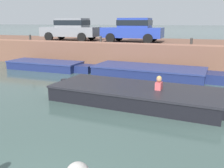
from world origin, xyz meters
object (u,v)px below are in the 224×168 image
object	(u,v)px
mooring_bollard_mid	(101,39)
car_leftmost_grey	(71,28)
motorboat_passing	(142,95)
boat_moored_west_navy	(48,65)
car_left_inner_blue	(133,29)
boat_moored_central_navy	(154,72)
mooring_bollard_west	(30,37)
mooring_bollard_east	(191,41)

from	to	relation	value
mooring_bollard_mid	car_leftmost_grey	bearing A→B (deg)	154.41
motorboat_passing	boat_moored_west_navy	bearing A→B (deg)	146.66
boat_moored_west_navy	car_left_inner_blue	size ratio (longest dim) A/B	1.40
boat_moored_central_navy	mooring_bollard_west	world-z (taller)	mooring_bollard_west
car_left_inner_blue	boat_moored_west_navy	bearing A→B (deg)	-144.33
boat_moored_west_navy	mooring_bollard_west	bearing A→B (deg)	143.63
boat_moored_central_navy	motorboat_passing	world-z (taller)	motorboat_passing
car_leftmost_grey	mooring_bollard_east	world-z (taller)	car_leftmost_grey
boat_moored_central_navy	car_leftmost_grey	distance (m)	7.57
boat_moored_central_navy	mooring_bollard_east	xyz separation A→B (m)	(1.72, 1.93, 1.50)
boat_moored_west_navy	car_leftmost_grey	xyz separation A→B (m)	(-0.04, 3.22, 2.12)
motorboat_passing	mooring_bollard_mid	size ratio (longest dim) A/B	16.40
boat_moored_central_navy	boat_moored_west_navy	bearing A→B (deg)	179.70
boat_moored_west_navy	motorboat_passing	world-z (taller)	motorboat_passing
boat_moored_central_navy	mooring_bollard_mid	xyz separation A→B (m)	(-3.75, 1.93, 1.50)
boat_moored_west_navy	boat_moored_central_navy	bearing A→B (deg)	-0.30
mooring_bollard_west	boat_moored_west_navy	bearing A→B (deg)	-36.37
motorboat_passing	mooring_bollard_east	xyz separation A→B (m)	(1.38, 6.38, 1.48)
car_left_inner_blue	mooring_bollard_west	bearing A→B (deg)	-169.44
motorboat_passing	car_left_inner_blue	distance (m)	8.30
car_leftmost_grey	mooring_bollard_east	bearing A→B (deg)	-9.11
boat_moored_west_navy	boat_moored_central_navy	size ratio (longest dim) A/B	0.78
boat_moored_west_navy	boat_moored_central_navy	world-z (taller)	boat_moored_central_navy
car_leftmost_grey	mooring_bollard_mid	world-z (taller)	car_leftmost_grey
boat_moored_west_navy	mooring_bollard_west	world-z (taller)	mooring_bollard_west
motorboat_passing	mooring_bollard_east	size ratio (longest dim) A/B	16.40
boat_moored_west_navy	car_left_inner_blue	xyz separation A→B (m)	(4.48, 3.22, 2.12)
boat_moored_west_navy	mooring_bollard_mid	bearing A→B (deg)	34.99
mooring_bollard_mid	mooring_bollard_east	size ratio (longest dim) A/B	1.00
motorboat_passing	mooring_bollard_mid	distance (m)	7.72
boat_moored_west_navy	mooring_bollard_mid	size ratio (longest dim) A/B	12.28
mooring_bollard_east	car_leftmost_grey	bearing A→B (deg)	170.89
mooring_bollard_east	boat_moored_central_navy	bearing A→B (deg)	-131.69
motorboat_passing	car_leftmost_grey	distance (m)	10.51
mooring_bollard_mid	mooring_bollard_east	world-z (taller)	same
boat_moored_central_navy	car_leftmost_grey	xyz separation A→B (m)	(-6.50, 3.25, 2.11)
motorboat_passing	mooring_bollard_east	distance (m)	6.69
boat_moored_west_navy	mooring_bollard_east	xyz separation A→B (m)	(8.18, 1.90, 1.52)
car_left_inner_blue	mooring_bollard_mid	bearing A→B (deg)	-143.31
boat_moored_west_navy	mooring_bollard_east	size ratio (longest dim) A/B	12.28
motorboat_passing	car_left_inner_blue	bearing A→B (deg)	106.82
motorboat_passing	car_left_inner_blue	world-z (taller)	car_left_inner_blue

